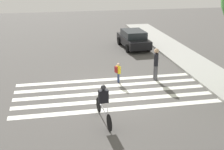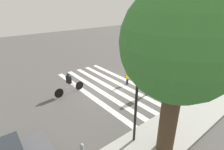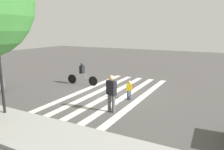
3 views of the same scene
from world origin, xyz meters
name	(u,v)px [view 2 (image 2 of 3)]	position (x,y,z in m)	size (l,w,h in m)	color
ground_plane	(109,87)	(0.00, 0.00, 0.00)	(60.00, 60.00, 0.00)	#4C4947
sidewalk_curb	(178,125)	(0.00, 6.25, 0.07)	(36.00, 2.50, 0.14)	#9E9E99
crosswalk_stripes	(109,87)	(0.00, 0.00, 0.00)	(4.35, 10.00, 0.01)	silver
traffic_light	(135,79)	(2.78, 5.41, 3.34)	(0.60, 0.50, 4.78)	black
parking_meter	(82,150)	(5.45, 5.30, 0.99)	(0.15, 0.15, 1.33)	black
street_tree	(180,45)	(2.10, 6.81, 4.92)	(4.33, 4.33, 7.16)	#4C3826
pedestrian_adult_tall_backpack	(149,82)	(-1.45, 2.82, 1.04)	(0.56, 0.37, 1.85)	#4C4C51
pedestrian_adult_blue_shirt	(127,77)	(-1.45, 0.62, 0.66)	(0.34, 0.31, 1.12)	navy
cyclist_mid_street	(69,83)	(2.95, -0.94, 0.87)	(2.43, 0.42, 1.64)	black
car_parked_silver_sedan	(204,66)	(-8.75, 3.43, 0.71)	(4.08, 2.00, 1.39)	black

